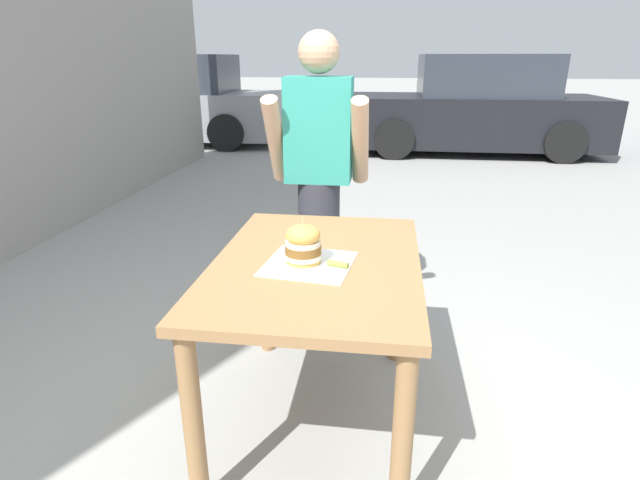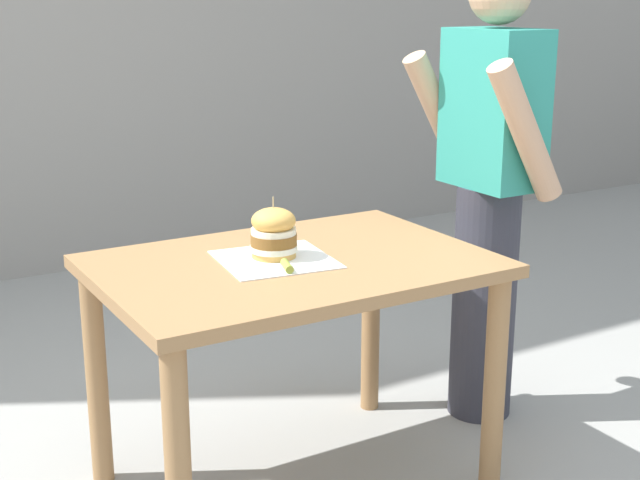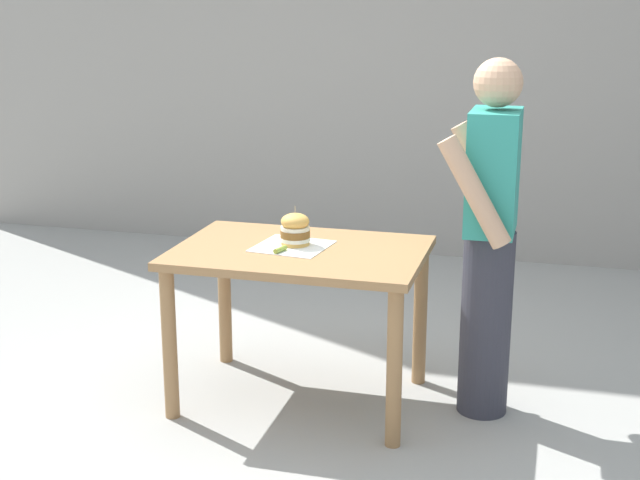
{
  "view_description": "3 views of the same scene",
  "coord_description": "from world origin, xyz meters",
  "px_view_note": "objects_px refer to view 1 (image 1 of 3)",
  "views": [
    {
      "loc": [
        0.26,
        -1.85,
        1.56
      ],
      "look_at": [
        0.0,
        0.1,
        0.83
      ],
      "focal_mm": 28.0,
      "sensor_mm": 36.0,
      "label": 1
    },
    {
      "loc": [
        2.31,
        -1.26,
        1.58
      ],
      "look_at": [
        0.0,
        0.1,
        0.83
      ],
      "focal_mm": 50.0,
      "sensor_mm": 36.0,
      "label": 2
    },
    {
      "loc": [
        3.93,
        1.18,
        1.94
      ],
      "look_at": [
        0.0,
        0.1,
        0.83
      ],
      "focal_mm": 50.0,
      "sensor_mm": 36.0,
      "label": 3
    }
  ],
  "objects_px": {
    "parked_car_mid_block": "(474,109)",
    "pickle_spear": "(338,264)",
    "diner_across_table": "(319,183)",
    "sandwich": "(303,244)",
    "parked_car_far_end": "(171,104)",
    "patio_table": "(317,288)"
  },
  "relations": [
    {
      "from": "sandwich",
      "to": "pickle_spear",
      "type": "distance_m",
      "value": 0.16
    },
    {
      "from": "sandwich",
      "to": "parked_car_far_end",
      "type": "relative_size",
      "value": 0.04
    },
    {
      "from": "diner_across_table",
      "to": "parked_car_mid_block",
      "type": "bearing_deg",
      "value": 73.73
    },
    {
      "from": "sandwich",
      "to": "diner_across_table",
      "type": "relative_size",
      "value": 0.11
    },
    {
      "from": "patio_table",
      "to": "sandwich",
      "type": "xyz_separation_m",
      "value": [
        -0.05,
        -0.04,
        0.21
      ]
    },
    {
      "from": "parked_car_far_end",
      "to": "patio_table",
      "type": "bearing_deg",
      "value": -62.79
    },
    {
      "from": "sandwich",
      "to": "parked_car_mid_block",
      "type": "xyz_separation_m",
      "value": [
        1.76,
        7.15,
        -0.14
      ]
    },
    {
      "from": "diner_across_table",
      "to": "parked_car_mid_block",
      "type": "relative_size",
      "value": 0.4
    },
    {
      "from": "patio_table",
      "to": "parked_car_far_end",
      "type": "distance_m",
      "value": 8.33
    },
    {
      "from": "sandwich",
      "to": "parked_car_far_end",
      "type": "bearing_deg",
      "value": 116.79
    },
    {
      "from": "parked_car_mid_block",
      "to": "pickle_spear",
      "type": "bearing_deg",
      "value": -102.67
    },
    {
      "from": "parked_car_mid_block",
      "to": "parked_car_far_end",
      "type": "xyz_separation_m",
      "value": [
        -5.52,
        0.3,
        0.0
      ]
    },
    {
      "from": "pickle_spear",
      "to": "sandwich",
      "type": "bearing_deg",
      "value": 167.81
    },
    {
      "from": "diner_across_table",
      "to": "parked_car_far_end",
      "type": "bearing_deg",
      "value": 119.54
    },
    {
      "from": "parked_car_mid_block",
      "to": "parked_car_far_end",
      "type": "distance_m",
      "value": 5.53
    },
    {
      "from": "patio_table",
      "to": "pickle_spear",
      "type": "height_order",
      "value": "pickle_spear"
    },
    {
      "from": "parked_car_far_end",
      "to": "parked_car_mid_block",
      "type": "bearing_deg",
      "value": -3.12
    },
    {
      "from": "parked_car_far_end",
      "to": "sandwich",
      "type": "bearing_deg",
      "value": -63.21
    },
    {
      "from": "pickle_spear",
      "to": "parked_car_far_end",
      "type": "height_order",
      "value": "parked_car_far_end"
    },
    {
      "from": "sandwich",
      "to": "parked_car_mid_block",
      "type": "bearing_deg",
      "value": 76.2
    },
    {
      "from": "sandwich",
      "to": "pickle_spear",
      "type": "bearing_deg",
      "value": -12.19
    },
    {
      "from": "patio_table",
      "to": "pickle_spear",
      "type": "distance_m",
      "value": 0.18
    }
  ]
}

